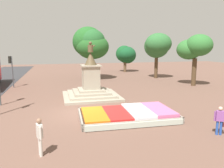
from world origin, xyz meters
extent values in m
plane|color=brown|center=(0.00, 0.00, 0.00)|extent=(91.38, 91.38, 0.00)
cube|color=#38281C|center=(2.80, -1.83, 0.18)|extent=(6.02, 3.58, 0.36)
cube|color=gray|center=(2.73, -3.55, 0.20)|extent=(6.09, 0.35, 0.40)
cube|color=gray|center=(2.88, -0.11, 0.20)|extent=(6.09, 0.35, 0.40)
cube|color=gray|center=(-0.19, -1.71, 0.20)|extent=(0.25, 3.54, 0.40)
cube|color=gray|center=(5.80, -1.95, 0.20)|extent=(0.25, 3.54, 0.40)
cube|color=orange|center=(0.67, -1.74, 0.42)|extent=(1.55, 3.20, 0.11)
cube|color=red|center=(2.09, -1.80, 0.42)|extent=(1.55, 3.20, 0.11)
cube|color=white|center=(3.51, -1.86, 0.46)|extent=(1.55, 3.20, 0.20)
cube|color=#D86699|center=(4.94, -1.92, 0.47)|extent=(1.55, 3.20, 0.21)
cube|color=#B2BCAD|center=(2.73, -3.60, 0.20)|extent=(5.79, 0.44, 0.32)
cube|color=#9E947F|center=(1.49, 4.74, 0.10)|extent=(5.00, 5.00, 0.20)
cube|color=#9F9581|center=(1.49, 4.74, 0.30)|extent=(4.09, 4.09, 0.20)
cube|color=gray|center=(1.49, 4.74, 0.50)|extent=(3.18, 3.18, 0.20)
cube|color=#A09682|center=(1.49, 4.74, 0.69)|extent=(2.27, 2.27, 0.20)
cube|color=#9E937F|center=(1.49, 4.74, 1.81)|extent=(1.47, 1.47, 2.04)
cube|color=#9E937F|center=(1.49, 4.74, 2.90)|extent=(1.73, 1.73, 0.12)
cone|color=brown|center=(1.49, 4.74, 3.52)|extent=(1.10, 1.10, 1.13)
cylinder|color=brown|center=(1.49, 4.74, 4.41)|extent=(0.47, 0.47, 0.66)
sphere|color=brown|center=(1.49, 4.74, 4.89)|extent=(0.29, 0.29, 0.29)
cylinder|color=brown|center=(1.72, 4.92, 4.55)|extent=(0.52, 0.44, 0.39)
cylinder|color=#4C5156|center=(-6.30, 11.74, 1.77)|extent=(0.12, 0.12, 3.54)
cube|color=black|center=(-6.50, 11.76, 3.14)|extent=(0.27, 0.30, 0.80)
cylinder|color=red|center=(-6.64, 11.77, 3.40)|extent=(0.04, 0.14, 0.14)
cylinder|color=#543E08|center=(-6.64, 11.77, 3.14)|extent=(0.04, 0.14, 0.14)
cylinder|color=#0D4211|center=(-6.64, 11.77, 2.87)|extent=(0.04, 0.14, 0.14)
cylinder|color=#264CA5|center=(6.53, -5.54, 0.38)|extent=(0.13, 0.13, 0.76)
cylinder|color=#264CA5|center=(6.69, -5.63, 0.38)|extent=(0.13, 0.13, 0.76)
cube|color=#8C4C99|center=(6.61, -5.58, 1.03)|extent=(0.44, 0.38, 0.54)
cylinder|color=#8C4C99|center=(6.40, -5.46, 1.00)|extent=(0.09, 0.09, 0.51)
sphere|color=beige|center=(6.61, -5.58, 1.43)|extent=(0.20, 0.20, 0.20)
cylinder|color=beige|center=(-2.28, -5.68, 0.41)|extent=(0.13, 0.13, 0.82)
cylinder|color=beige|center=(-2.32, -5.51, 0.41)|extent=(0.13, 0.13, 0.82)
cube|color=beige|center=(-2.30, -5.60, 1.12)|extent=(0.30, 0.42, 0.58)
cylinder|color=beige|center=(-2.25, -5.83, 1.09)|extent=(0.09, 0.09, 0.55)
cylinder|color=beige|center=(-2.36, -5.36, 1.09)|extent=(0.09, 0.09, 0.55)
sphere|color=#8C664C|center=(-2.30, -5.60, 1.54)|extent=(0.21, 0.21, 0.21)
cylinder|color=#4C3823|center=(3.28, 15.90, 1.64)|extent=(0.43, 0.43, 3.28)
ellipsoid|color=#265E25|center=(3.43, 15.30, 4.57)|extent=(4.50, 4.07, 3.40)
ellipsoid|color=#245E24|center=(2.93, 16.09, 5.25)|extent=(4.27, 4.46, 4.14)
ellipsoid|color=#265E2C|center=(3.33, 15.33, 5.34)|extent=(3.66, 3.62, 3.23)
cylinder|color=#4C3823|center=(14.22, 7.67, 1.61)|extent=(0.52, 0.52, 3.23)
ellipsoid|color=#2F6E30|center=(14.41, 7.30, 4.74)|extent=(2.98, 3.01, 2.48)
ellipsoid|color=#316E31|center=(13.81, 8.31, 4.25)|extent=(2.92, 2.80, 2.37)
ellipsoid|color=#2D6A33|center=(13.76, 8.19, 4.26)|extent=(2.45, 2.18, 2.09)
cylinder|color=brown|center=(10.70, 23.37, 1.03)|extent=(0.51, 0.51, 2.05)
ellipsoid|color=#154B23|center=(11.23, 23.85, 3.06)|extent=(3.30, 3.41, 3.11)
ellipsoid|color=#174F25|center=(10.67, 23.82, 3.30)|extent=(3.08, 2.75, 2.98)
ellipsoid|color=#164C27|center=(11.06, 23.49, 3.21)|extent=(3.38, 3.12, 2.64)
cylinder|color=#4C3823|center=(12.72, 14.68, 1.75)|extent=(0.49, 0.49, 3.49)
ellipsoid|color=#306934|center=(12.69, 14.13, 4.99)|extent=(3.79, 3.33, 3.00)
ellipsoid|color=#316734|center=(12.72, 14.73, 4.65)|extent=(3.65, 3.23, 3.41)
camera|label=1|loc=(-1.51, -14.71, 4.57)|focal=35.00mm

